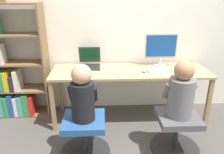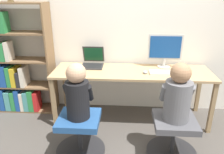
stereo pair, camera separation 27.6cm
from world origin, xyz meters
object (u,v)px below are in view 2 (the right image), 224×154
at_px(office_chair_left, 173,136).
at_px(laptop, 93,62).
at_px(person_at_laptop, 77,93).
at_px(person_at_monitor, 178,95).
at_px(keyboard, 164,72).
at_px(desktop_monitor, 165,50).
at_px(bookshelf, 16,69).
at_px(office_chair_right, 80,134).

bearing_deg(office_chair_left, laptop, 138.30).
bearing_deg(person_at_laptop, person_at_monitor, 1.56).
bearing_deg(keyboard, person_at_monitor, -86.73).
xyz_separation_m(desktop_monitor, person_at_laptop, (-1.03, -0.94, -0.24)).
bearing_deg(desktop_monitor, office_chair_left, -89.49).
xyz_separation_m(keyboard, person_at_monitor, (0.04, -0.65, -0.01)).
bearing_deg(person_at_laptop, keyboard, 34.03).
bearing_deg(office_chair_left, desktop_monitor, 90.51).
bearing_deg(keyboard, person_at_laptop, -145.97).
height_order(keyboard, office_chair_left, keyboard).
bearing_deg(desktop_monitor, bookshelf, -179.13).
bearing_deg(bookshelf, person_at_laptop, -39.07).
height_order(desktop_monitor, keyboard, desktop_monitor).
bearing_deg(laptop, office_chair_left, -41.70).
bearing_deg(bookshelf, office_chair_right, -39.18).
height_order(keyboard, person_at_monitor, person_at_monitor).
relative_size(office_chair_left, person_at_monitor, 0.89).
bearing_deg(office_chair_right, laptop, 88.66).
xyz_separation_m(keyboard, bookshelf, (-2.12, 0.23, -0.08)).
height_order(person_at_laptop, bookshelf, bookshelf).
bearing_deg(keyboard, office_chair_right, -145.83).
height_order(desktop_monitor, person_at_monitor, desktop_monitor).
distance_m(desktop_monitor, person_at_monitor, 0.94).
height_order(office_chair_right, person_at_monitor, person_at_monitor).
xyz_separation_m(laptop, person_at_laptop, (-0.02, -0.93, -0.05)).
xyz_separation_m(office_chair_left, person_at_laptop, (-1.04, -0.02, 0.50)).
height_order(person_at_monitor, bookshelf, bookshelf).
bearing_deg(laptop, desktop_monitor, 0.44).
bearing_deg(desktop_monitor, person_at_monitor, -89.49).
distance_m(office_chair_left, office_chair_right, 1.04).
distance_m(person_at_laptop, bookshelf, 1.44).
distance_m(laptop, office_chair_left, 1.47).
height_order(desktop_monitor, person_at_laptop, desktop_monitor).
height_order(keyboard, office_chair_right, keyboard).
xyz_separation_m(laptop, person_at_monitor, (1.02, -0.90, -0.05)).
bearing_deg(keyboard, office_chair_left, -86.75).
relative_size(desktop_monitor, bookshelf, 0.29).
bearing_deg(bookshelf, keyboard, -6.18).
xyz_separation_m(desktop_monitor, person_at_monitor, (0.01, -0.91, -0.25)).
bearing_deg(person_at_laptop, laptop, 88.66).
distance_m(laptop, office_chair_right, 1.08).
bearing_deg(office_chair_left, office_chair_right, -178.46).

